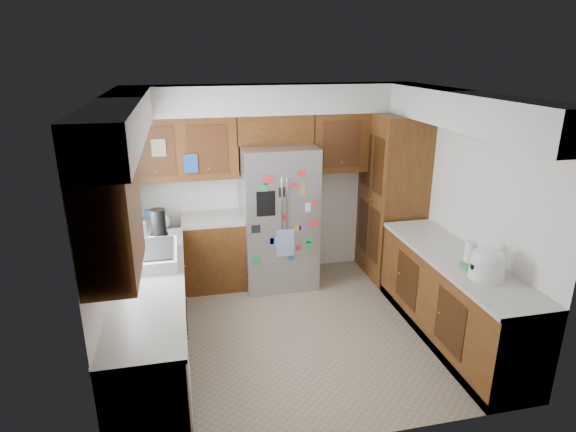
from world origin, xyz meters
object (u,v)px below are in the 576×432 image
object	(u,v)px
fridge	(278,217)
paper_towel	(470,254)
rice_cooker	(488,263)
pantry	(392,197)

from	to	relation	value
fridge	paper_towel	world-z (taller)	fridge
rice_cooker	paper_towel	xyz separation A→B (m)	(-0.02, 0.25, -0.02)
pantry	paper_towel	world-z (taller)	pantry
pantry	paper_towel	bearing A→B (deg)	-90.49
rice_cooker	pantry	bearing A→B (deg)	89.99
fridge	rice_cooker	world-z (taller)	fridge
pantry	paper_towel	xyz separation A→B (m)	(-0.02, -1.83, -0.03)
fridge	rice_cooker	size ratio (longest dim) A/B	5.53
pantry	fridge	distance (m)	1.51
fridge	paper_towel	xyz separation A→B (m)	(1.48, -1.89, 0.15)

